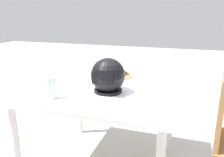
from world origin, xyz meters
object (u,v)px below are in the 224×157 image
pizza (117,75)px  drinking_glass (50,88)px  motorcycle_helmet (108,76)px  dining_table (106,94)px

pizza → drinking_glass: size_ratio=1.78×
pizza → motorcycle_helmet: (-0.04, 0.36, 0.09)m
dining_table → drinking_glass: size_ratio=7.82×
dining_table → motorcycle_helmet: motorcycle_helmet is taller
pizza → motorcycle_helmet: 0.38m
dining_table → drinking_glass: drinking_glass is taller
dining_table → motorcycle_helmet: (-0.07, 0.15, 0.19)m
dining_table → pizza: pizza is taller
dining_table → motorcycle_helmet: size_ratio=4.59×
drinking_glass → pizza: bearing=-113.6°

